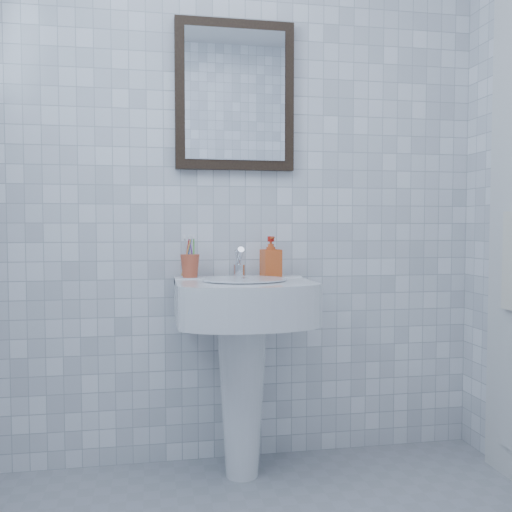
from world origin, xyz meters
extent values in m
cube|color=white|center=(0.00, 1.20, 1.25)|extent=(2.20, 0.02, 2.50)
cone|color=white|center=(0.02, 1.01, 0.33)|extent=(0.20, 0.20, 0.65)
cube|color=white|center=(0.02, 0.96, 0.71)|extent=(0.52, 0.37, 0.16)
cube|color=white|center=(0.02, 1.10, 0.78)|extent=(0.52, 0.09, 0.03)
cylinder|color=silver|center=(0.02, 0.93, 0.80)|extent=(0.33, 0.33, 0.01)
cylinder|color=silver|center=(0.02, 1.08, 0.82)|extent=(0.05, 0.05, 0.05)
cylinder|color=silver|center=(0.02, 1.07, 0.88)|extent=(0.03, 0.10, 0.08)
cylinder|color=silver|center=(0.02, 1.10, 0.86)|extent=(0.03, 0.05, 0.09)
imported|color=#CE5014|center=(0.16, 1.08, 0.88)|extent=(0.08, 0.09, 0.16)
cube|color=black|center=(0.02, 1.18, 1.55)|extent=(0.50, 0.04, 0.62)
cube|color=white|center=(0.02, 1.16, 1.55)|extent=(0.42, 0.00, 0.54)
camera|label=1|loc=(-0.33, -1.21, 1.00)|focal=40.00mm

